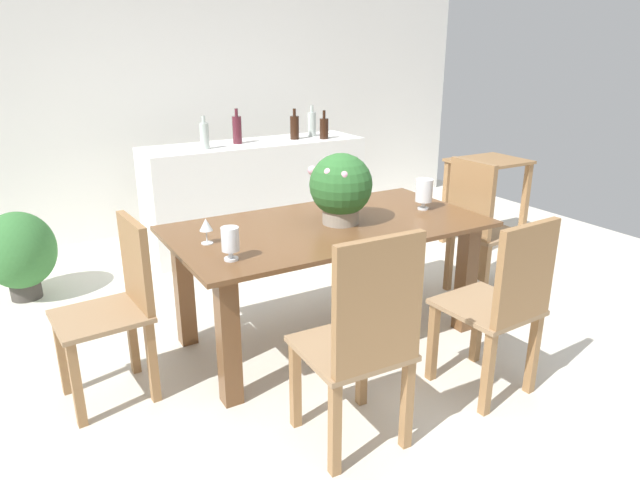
{
  "coord_description": "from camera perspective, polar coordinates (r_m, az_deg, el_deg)",
  "views": [
    {
      "loc": [
        -1.66,
        -2.86,
        1.76
      ],
      "look_at": [
        0.01,
        0.03,
        0.6
      ],
      "focal_mm": 32.03,
      "sensor_mm": 36.0,
      "label": 1
    }
  ],
  "objects": [
    {
      "name": "side_table",
      "position": [
        5.31,
        16.34,
        5.55
      ],
      "size": [
        0.63,
        0.51,
        0.78
      ],
      "color": "olive",
      "rests_on": "ground"
    },
    {
      "name": "chair_foot_end",
      "position": [
        4.17,
        15.52,
        1.64
      ],
      "size": [
        0.45,
        0.44,
        1.0
      ],
      "rotation": [
        0.0,
        0.0,
        1.63
      ],
      "color": "olive",
      "rests_on": "ground"
    },
    {
      "name": "wine_bottle_green",
      "position": [
        4.77,
        -11.47,
        10.21
      ],
      "size": [
        0.07,
        0.07,
        0.27
      ],
      "color": "#B2BFB7",
      "rests_on": "kitchen_counter"
    },
    {
      "name": "crystal_vase_center_near",
      "position": [
        3.72,
        10.36,
        4.82
      ],
      "size": [
        0.11,
        0.11,
        0.2
      ],
      "color": "silver",
      "rests_on": "dining_table"
    },
    {
      "name": "wine_bottle_amber",
      "position": [
        5.18,
        -2.56,
        11.21
      ],
      "size": [
        0.08,
        0.08,
        0.27
      ],
      "color": "black",
      "rests_on": "kitchen_counter"
    },
    {
      "name": "kitchen_counter",
      "position": [
        5.15,
        -6.38,
        4.52
      ],
      "size": [
        1.95,
        0.55,
        0.94
      ],
      "primitive_type": "cube",
      "color": "white",
      "rests_on": "ground"
    },
    {
      "name": "back_wall",
      "position": [
        5.72,
        -13.56,
        14.05
      ],
      "size": [
        6.4,
        0.1,
        2.6
      ],
      "primitive_type": "cube",
      "color": "white",
      "rests_on": "ground"
    },
    {
      "name": "dining_table",
      "position": [
        3.43,
        0.87,
        -0.74
      ],
      "size": [
        1.86,
        0.98,
        0.74
      ],
      "color": "brown",
      "rests_on": "ground"
    },
    {
      "name": "ground_plane",
      "position": [
        3.74,
        0.07,
        -8.84
      ],
      "size": [
        7.04,
        7.04,
        0.0
      ],
      "primitive_type": "plane",
      "color": "silver"
    },
    {
      "name": "wine_bottle_dark",
      "position": [
        5.0,
        -8.29,
        10.88
      ],
      "size": [
        0.08,
        0.08,
        0.3
      ],
      "color": "#511E28",
      "rests_on": "kitchen_counter"
    },
    {
      "name": "wine_bottle_clear",
      "position": [
        5.2,
        0.4,
        11.12
      ],
      "size": [
        0.08,
        0.08,
        0.25
      ],
      "color": "black",
      "rests_on": "kitchen_counter"
    },
    {
      "name": "chair_near_left",
      "position": [
        2.46,
        4.43,
        -9.6
      ],
      "size": [
        0.46,
        0.46,
        1.05
      ],
      "rotation": [
        0.0,
        0.0,
        3.11
      ],
      "color": "olive",
      "rests_on": "ground"
    },
    {
      "name": "crystal_vase_left",
      "position": [
        2.82,
        -8.96,
        -0.05
      ],
      "size": [
        0.09,
        0.09,
        0.17
      ],
      "color": "silver",
      "rests_on": "dining_table"
    },
    {
      "name": "chair_head_end",
      "position": [
        3.06,
        -19.51,
        -5.84
      ],
      "size": [
        0.47,
        0.43,
        0.94
      ],
      "rotation": [
        0.0,
        0.0,
        -1.5
      ],
      "color": "olive",
      "rests_on": "ground"
    },
    {
      "name": "wine_glass",
      "position": [
        3.08,
        -11.32,
        1.41
      ],
      "size": [
        0.07,
        0.07,
        0.14
      ],
      "color": "silver",
      "rests_on": "dining_table"
    },
    {
      "name": "chair_near_right",
      "position": [
        3.0,
        17.83,
        -5.84
      ],
      "size": [
        0.45,
        0.48,
        0.97
      ],
      "rotation": [
        0.0,
        0.0,
        3.2
      ],
      "color": "olive",
      "rests_on": "ground"
    },
    {
      "name": "wine_bottle_tall",
      "position": [
        5.35,
        -0.83,
        11.55
      ],
      "size": [
        0.08,
        0.08,
        0.28
      ],
      "color": "#B2BFB7",
      "rests_on": "kitchen_counter"
    },
    {
      "name": "potted_plant_floor",
      "position": [
        4.56,
        -27.85,
        -1.08
      ],
      "size": [
        0.5,
        0.5,
        0.64
      ],
      "color": "#423D38",
      "rests_on": "ground"
    },
    {
      "name": "flower_centerpiece",
      "position": [
        3.34,
        2.09,
        5.29
      ],
      "size": [
        0.37,
        0.37,
        0.42
      ],
      "color": "gray",
      "rests_on": "dining_table"
    }
  ]
}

